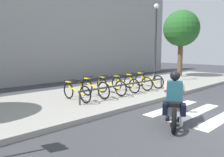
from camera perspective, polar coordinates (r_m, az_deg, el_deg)
The scene contains 17 objects.
ground_plane at distance 6.49m, azimuth 24.76°, elevation -10.77°, with size 48.00×48.00×0.00m, color #38383D.
sidewalk at distance 9.11m, azimuth -3.04°, elevation -4.45°, with size 24.00×4.40×0.15m, color gray.
crosswalk_stripe_2 at distance 7.11m, azimuth 26.87°, elevation -9.28°, with size 2.80×0.40×0.01m, color white.
crosswalk_stripe_3 at distance 7.40m, azimuth 20.98°, elevation -8.33°, with size 2.80×0.40×0.01m, color white.
crosswalk_stripe_4 at distance 7.76m, azimuth 15.62°, elevation -7.38°, with size 2.80×0.40×0.01m, color white.
motorcycle at distance 6.13m, azimuth 15.98°, elevation -7.00°, with size 1.98×1.25×1.20m.
rider at distance 5.98m, azimuth 16.07°, elevation -3.80°, with size 0.77×0.72×1.43m.
bicycle_0 at distance 7.82m, azimuth -9.33°, elevation -3.43°, with size 0.48×1.62×0.74m.
bicycle_1 at distance 8.31m, azimuth -4.52°, elevation -2.55°, with size 0.48×1.64×0.80m.
bicycle_2 at distance 8.86m, azimuth -0.28°, elevation -2.00°, with size 0.48×1.70×0.76m.
bicycle_3 at distance 9.45m, azimuth 3.45°, elevation -1.47°, with size 0.48×1.63×0.74m.
bicycle_4 at distance 10.07m, azimuth 6.73°, elevation -0.93°, with size 0.48×1.66×0.75m.
bicycle_5 at distance 10.73m, azimuth 9.62°, elevation -0.45°, with size 0.48×1.68×0.76m.
bike_rack at distance 8.76m, azimuth 4.22°, elevation -1.64°, with size 4.81×0.07×0.49m.
street_lamp at distance 12.47m, azimuth 11.39°, elevation 10.72°, with size 0.28×0.28×4.47m.
tree_near_rack at distance 15.67m, azimuth 17.74°, elevation 12.30°, with size 2.40×2.40×4.62m.
building_backdrop at distance 13.83m, azimuth -19.04°, elevation 12.51°, with size 24.00×1.20×6.54m, color gray.
Camera 1 is at (-5.78, -2.21, 1.95)m, focal length 34.80 mm.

